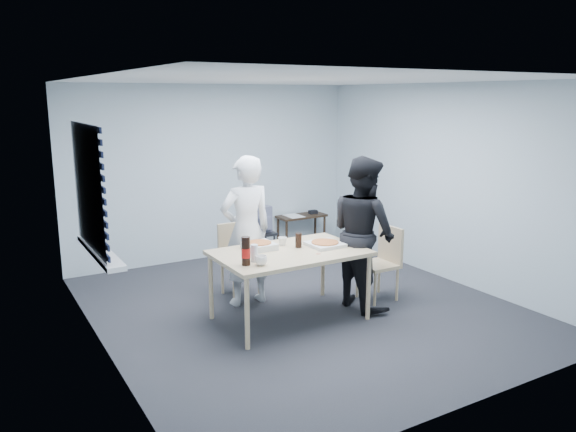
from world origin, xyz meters
TOP-DOWN VIEW (x-y plane):
  - room at (-2.20, 0.40)m, footprint 5.00×5.00m
  - dining_table at (-0.30, -0.24)m, footprint 1.61×1.02m
  - chair_far at (-0.44, 0.81)m, footprint 0.42×0.42m
  - chair_right at (1.02, -0.24)m, footprint 0.42×0.42m
  - person_white at (-0.49, 0.45)m, footprint 0.65×0.42m
  - person_black at (0.64, -0.30)m, footprint 0.47×0.86m
  - side_table at (1.41, 2.28)m, footprint 0.80×0.36m
  - stool at (0.43, 1.79)m, footprint 0.34×0.34m
  - backpack at (0.43, 1.78)m, footprint 0.27×0.20m
  - pizza_box_a at (-0.55, 0.01)m, footprint 0.32×0.32m
  - pizza_box_b at (0.14, -0.26)m, footprint 0.36×0.36m
  - mug_a at (-0.81, -0.54)m, footprint 0.17×0.17m
  - mug_b at (-0.25, 0.01)m, footprint 0.10×0.10m
  - cola_glass at (-0.14, -0.16)m, footprint 0.09×0.09m
  - soda_bottle at (-0.94, -0.46)m, footprint 0.09×0.09m
  - plastic_cups at (-0.81, -0.39)m, footprint 0.10×0.10m
  - rubber_band at (-0.10, -0.49)m, footprint 0.06×0.06m
  - papers at (1.26, 2.27)m, footprint 0.33×0.39m
  - black_box at (1.63, 2.27)m, footprint 0.15×0.12m

SIDE VIEW (x-z plane):
  - stool at x=0.43m, z-range 0.13..0.60m
  - side_table at x=1.41m, z-range 0.19..0.72m
  - chair_far at x=-0.44m, z-range 0.07..0.96m
  - chair_right at x=1.02m, z-range 0.07..0.96m
  - papers at x=1.26m, z-range 0.53..0.54m
  - black_box at x=1.63m, z-range 0.53..0.59m
  - backpack at x=0.43m, z-range 0.47..0.85m
  - dining_table at x=-0.30m, z-range 0.33..1.11m
  - rubber_band at x=-0.10m, z-range 0.78..0.78m
  - pizza_box_b at x=0.14m, z-range 0.78..0.83m
  - pizza_box_a at x=-0.55m, z-range 0.78..0.86m
  - mug_b at x=-0.25m, z-range 0.78..0.87m
  - mug_a at x=-0.81m, z-range 0.78..0.88m
  - cola_glass at x=-0.14m, z-range 0.78..0.94m
  - plastic_cups at x=-0.81m, z-range 0.78..0.96m
  - person_white at x=-0.49m, z-range 0.00..1.77m
  - person_black at x=0.64m, z-range 0.00..1.77m
  - soda_bottle at x=-0.94m, z-range 0.78..1.07m
  - room at x=-2.20m, z-range -1.06..3.94m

